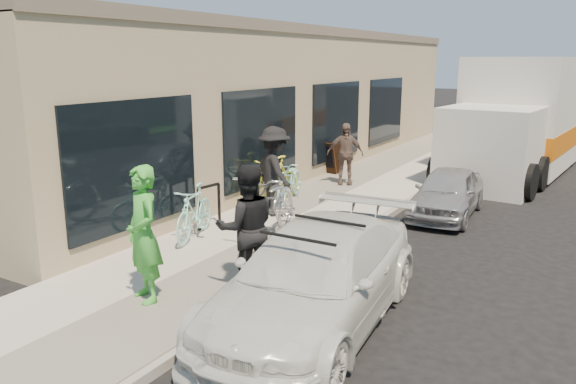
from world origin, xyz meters
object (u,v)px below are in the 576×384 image
at_px(cruiser_bike_a, 194,212).
at_px(man_standing, 247,228).
at_px(woman_rider, 143,234).
at_px(tandem_bike, 271,207).
at_px(cruiser_bike_b, 290,180).
at_px(bike_rack, 209,202).
at_px(sedan_silver, 447,192).
at_px(cruiser_bike_c, 273,179).
at_px(bystander_a, 274,171).
at_px(moving_truck, 518,123).
at_px(bystander_b, 345,154).
at_px(sedan_white, 315,278).
at_px(sandwich_board, 331,157).

bearing_deg(cruiser_bike_a, man_standing, -51.17).
xyz_separation_m(woman_rider, man_standing, (0.97, 1.02, -0.03)).
height_order(tandem_bike, cruiser_bike_b, tandem_bike).
bearing_deg(bike_rack, sedan_silver, 45.41).
xyz_separation_m(cruiser_bike_c, bystander_a, (0.61, -0.94, 0.41)).
height_order(moving_truck, bystander_b, moving_truck).
relative_size(sedan_white, moving_truck, 0.64).
distance_m(cruiser_bike_c, bystander_a, 1.19).
relative_size(woman_rider, man_standing, 1.03).
height_order(cruiser_bike_a, bystander_a, bystander_a).
distance_m(sedan_white, man_standing, 1.32).
bearing_deg(cruiser_bike_b, man_standing, -81.28).
bearing_deg(sandwich_board, sedan_silver, -17.20).
bearing_deg(sedan_silver, cruiser_bike_c, -162.96).
bearing_deg(woman_rider, sandwich_board, 125.18).
xyz_separation_m(man_standing, bystander_b, (-1.70, 6.99, -0.10)).
relative_size(tandem_bike, cruiser_bike_b, 1.36).
distance_m(sandwich_board, sedan_white, 9.25).
xyz_separation_m(man_standing, bystander_a, (-1.73, 3.54, 0.03)).
xyz_separation_m(moving_truck, man_standing, (-1.78, -11.62, -0.46)).
bearing_deg(sandwich_board, woman_rider, -66.35).
distance_m(man_standing, bystander_a, 3.94).
bearing_deg(bystander_a, tandem_bike, 151.48).
relative_size(moving_truck, man_standing, 3.96).
xyz_separation_m(sedan_silver, tandem_bike, (-2.10, -3.89, 0.28)).
height_order(bike_rack, cruiser_bike_a, cruiser_bike_a).
bearing_deg(tandem_bike, moving_truck, 62.58).
bearing_deg(bystander_a, sedan_silver, -111.54).
relative_size(man_standing, cruiser_bike_b, 0.99).
height_order(sedan_white, bystander_a, bystander_a).
relative_size(bystander_a, bystander_b, 1.16).
distance_m(bike_rack, cruiser_bike_c, 2.36).
bearing_deg(bystander_b, cruiser_bike_b, -126.61).
height_order(bike_rack, sedan_white, sedan_white).
bearing_deg(man_standing, cruiser_bike_c, -106.79).
bearing_deg(sandwich_board, bystander_a, -65.31).
bearing_deg(sedan_white, woman_rider, -165.87).
bearing_deg(cruiser_bike_a, sedan_silver, 34.28).
bearing_deg(man_standing, sedan_silver, -146.97).
bearing_deg(moving_truck, man_standing, -93.80).
relative_size(woman_rider, bystander_a, 1.00).
bearing_deg(cruiser_bike_c, tandem_bike, -47.77).
xyz_separation_m(cruiser_bike_a, cruiser_bike_c, (-0.17, 3.01, 0.03)).
xyz_separation_m(tandem_bike, man_standing, (0.80, -1.92, 0.25)).
bearing_deg(woman_rider, moving_truck, 102.38).
xyz_separation_m(cruiser_bike_b, bystander_a, (0.32, -1.19, 0.45)).
relative_size(bike_rack, man_standing, 0.47).
xyz_separation_m(cruiser_bike_a, cruiser_bike_b, (0.11, 3.27, -0.01)).
bearing_deg(cruiser_bike_b, moving_truck, 46.22).
height_order(tandem_bike, cruiser_bike_c, tandem_bike).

